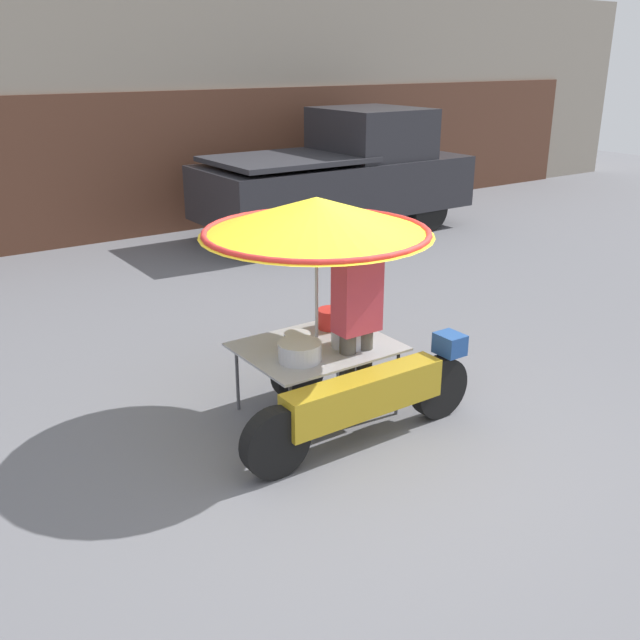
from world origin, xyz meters
The scene contains 5 objects.
ground_plane centered at (0.00, 0.00, 0.00)m, with size 36.00×36.00×0.00m, color slate.
shopfront_building centered at (0.00, 8.84, 2.09)m, with size 28.00×2.06×4.20m.
vendor_motorcycle_cart centered at (-0.01, 0.67, 1.48)m, with size 2.20×1.91×1.91m.
vendor_person centered at (0.20, 0.48, 0.92)m, with size 0.38×0.22×1.63m.
pickup_truck centered at (4.21, 6.14, 1.00)m, with size 4.80×1.94×2.10m.
Camera 1 is at (-3.20, -3.89, 2.97)m, focal length 40.00 mm.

